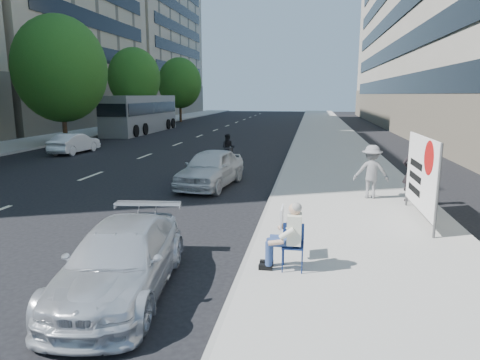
% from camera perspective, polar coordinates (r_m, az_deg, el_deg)
% --- Properties ---
extents(ground, '(160.00, 160.00, 0.00)m').
position_cam_1_polar(ground, '(9.56, -7.53, -9.62)').
color(ground, black).
rests_on(ground, ground).
extents(near_sidewalk, '(5.00, 120.00, 0.15)m').
position_cam_1_polar(near_sidewalk, '(28.75, 12.08, 4.45)').
color(near_sidewalk, '#A5A29B').
rests_on(near_sidewalk, ground).
extents(far_sidewalk, '(4.50, 120.00, 0.15)m').
position_cam_1_polar(far_sidewalk, '(34.67, -24.76, 4.81)').
color(far_sidewalk, '#A5A29B').
rests_on(far_sidewalk, ground).
extents(far_bldg_north, '(22.00, 28.00, 28.00)m').
position_cam_1_polar(far_bldg_north, '(78.44, -16.12, 18.70)').
color(far_bldg_north, tan).
rests_on(far_bldg_north, ground).
extents(tree_far_c, '(6.00, 6.00, 8.47)m').
position_cam_1_polar(tree_far_c, '(31.21, -22.85, 13.46)').
color(tree_far_c, '#382616').
rests_on(tree_far_c, ground).
extents(tree_far_d, '(4.80, 4.80, 7.65)m').
position_cam_1_polar(tree_far_d, '(41.88, -13.92, 13.06)').
color(tree_far_d, '#382616').
rests_on(tree_far_d, ground).
extents(tree_far_e, '(5.40, 5.40, 7.89)m').
position_cam_1_polar(tree_far_e, '(55.03, -8.04, 12.68)').
color(tree_far_e, '#382616').
rests_on(tree_far_e, ground).
extents(seated_protester, '(0.83, 1.12, 1.31)m').
position_cam_1_polar(seated_protester, '(8.11, 6.32, -6.90)').
color(seated_protester, navy).
rests_on(seated_protester, near_sidewalk).
extents(jogger, '(1.11, 0.66, 1.70)m').
position_cam_1_polar(jogger, '(14.17, 17.10, 1.07)').
color(jogger, slate).
rests_on(jogger, near_sidewalk).
extents(pedestrian_woman, '(0.68, 0.47, 1.81)m').
position_cam_1_polar(pedestrian_woman, '(14.12, 22.12, 0.94)').
color(pedestrian_woman, black).
rests_on(pedestrian_woman, near_sidewalk).
extents(protest_banner, '(0.08, 3.06, 2.20)m').
position_cam_1_polar(protest_banner, '(12.03, 23.01, 0.85)').
color(protest_banner, '#4C4C4C').
rests_on(protest_banner, near_sidewalk).
extents(parked_sedan, '(2.15, 4.27, 1.19)m').
position_cam_1_polar(parked_sedan, '(7.78, -15.59, -10.26)').
color(parked_sedan, silver).
rests_on(parked_sedan, ground).
extents(white_sedan_near, '(2.15, 4.27, 1.40)m').
position_cam_1_polar(white_sedan_near, '(16.03, -3.92, 1.60)').
color(white_sedan_near, silver).
rests_on(white_sedan_near, ground).
extents(white_sedan_mid, '(1.48, 3.62, 1.17)m').
position_cam_1_polar(white_sedan_mid, '(27.00, -21.19, 4.59)').
color(white_sedan_mid, white).
rests_on(white_sedan_mid, ground).
extents(motorcycle, '(0.72, 2.05, 1.42)m').
position_cam_1_polar(motorcycle, '(22.04, -1.57, 4.14)').
color(motorcycle, black).
rests_on(motorcycle, ground).
extents(bus, '(2.75, 12.06, 3.30)m').
position_cam_1_polar(bus, '(40.31, -12.97, 8.56)').
color(bus, slate).
rests_on(bus, ground).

